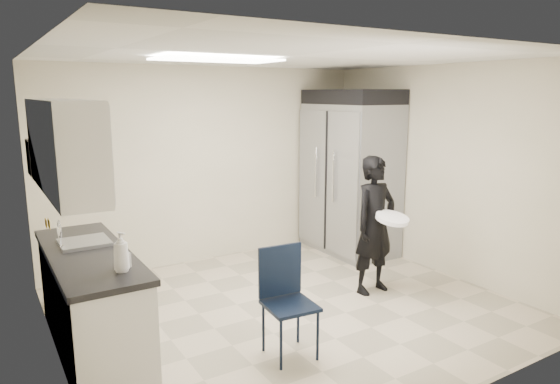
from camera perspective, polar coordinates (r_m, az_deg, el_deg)
floor at (r=5.45m, az=1.18°, el=-13.17°), size 4.50×4.50×0.00m
ceiling at (r=4.97m, az=1.31°, el=15.27°), size 4.50×4.50×0.00m
back_wall at (r=6.80m, az=-7.94°, el=3.09°), size 4.50×0.00×4.50m
left_wall at (r=4.30m, az=-24.90°, el=-2.60°), size 0.00×4.00×4.00m
right_wall at (r=6.53m, az=18.09°, el=2.31°), size 0.00×4.00×4.00m
ceiling_panel at (r=5.03m, az=-7.21°, el=14.79°), size 1.20×0.60×0.02m
lower_counter at (r=4.79m, az=-20.70°, el=-11.86°), size 0.60×1.90×0.86m
countertop at (r=4.64m, az=-21.09°, el=-6.67°), size 0.64×1.95×0.05m
sink at (r=4.88m, az=-21.40°, el=-5.99°), size 0.42×0.40×0.14m
faucet at (r=4.81m, az=-23.87°, el=-4.56°), size 0.02×0.02×0.24m
upper_cabinets at (r=4.43m, az=-23.53°, el=4.80°), size 0.35×1.80×0.75m
towel_dispenser at (r=5.58m, az=-25.76°, el=3.64°), size 0.22×0.30×0.35m
notice_sticker_left at (r=4.41m, az=-24.90°, el=-3.33°), size 0.00×0.12×0.07m
notice_sticker_right at (r=4.62m, az=-25.16°, el=-3.25°), size 0.00×0.12×0.07m
commercial_fridge at (r=7.18m, az=8.03°, el=1.49°), size 0.80×1.35×2.10m
fridge_compressor at (r=7.07m, az=8.29°, el=10.71°), size 0.80×1.35×0.20m
folding_chair at (r=4.38m, az=1.16°, el=-12.87°), size 0.44×0.44×0.92m
man_tuxedo at (r=5.75m, az=10.78°, el=-3.74°), size 0.60×0.43×1.57m
bucket_lid at (r=5.55m, az=12.71°, el=-2.95°), size 0.39×0.39×0.05m
soap_bottle_a at (r=4.00m, az=-17.72°, el=-6.52°), size 0.16×0.16×0.31m
soap_bottle_b at (r=4.12m, az=-17.32°, el=-7.03°), size 0.08×0.08×0.17m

